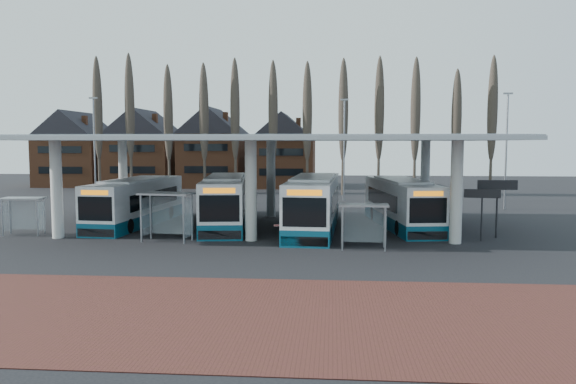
# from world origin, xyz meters

# --- Properties ---
(ground) EXTENTS (140.00, 140.00, 0.00)m
(ground) POSITION_xyz_m (0.00, 0.00, 0.00)
(ground) COLOR black
(ground) RESTS_ON ground
(brick_strip) EXTENTS (70.00, 10.00, 0.03)m
(brick_strip) POSITION_xyz_m (0.00, -12.00, 0.01)
(brick_strip) COLOR #512520
(brick_strip) RESTS_ON ground
(station_canopy) EXTENTS (32.00, 16.00, 6.34)m
(station_canopy) POSITION_xyz_m (0.00, 8.00, 5.68)
(station_canopy) COLOR silver
(station_canopy) RESTS_ON ground
(poplar_row) EXTENTS (45.10, 1.10, 14.50)m
(poplar_row) POSITION_xyz_m (0.00, 33.00, 8.78)
(poplar_row) COLOR #473D33
(poplar_row) RESTS_ON ground
(townhouse_row) EXTENTS (36.80, 10.30, 12.25)m
(townhouse_row) POSITION_xyz_m (-15.75, 44.00, 5.94)
(townhouse_row) COLOR brown
(townhouse_row) RESTS_ON ground
(lamp_post_a) EXTENTS (0.80, 0.16, 10.17)m
(lamp_post_a) POSITION_xyz_m (-18.00, 22.00, 5.34)
(lamp_post_a) COLOR slate
(lamp_post_a) RESTS_ON ground
(lamp_post_b) EXTENTS (0.80, 0.16, 10.17)m
(lamp_post_b) POSITION_xyz_m (6.00, 26.00, 5.34)
(lamp_post_b) COLOR slate
(lamp_post_b) RESTS_ON ground
(lamp_post_c) EXTENTS (0.80, 0.16, 10.17)m
(lamp_post_c) POSITION_xyz_m (20.00, 20.00, 5.34)
(lamp_post_c) COLOR slate
(lamp_post_c) RESTS_ON ground
(bus_0) EXTENTS (3.48, 12.09, 3.31)m
(bus_0) POSITION_xyz_m (-9.12, 8.45, 1.56)
(bus_0) COLOR white
(bus_0) RESTS_ON ground
(bus_1) EXTENTS (4.33, 13.02, 3.55)m
(bus_1) POSITION_xyz_m (-2.66, 8.50, 1.67)
(bus_1) COLOR white
(bus_1) RESTS_ON ground
(bus_2) EXTENTS (3.44, 13.23, 3.64)m
(bus_2) POSITION_xyz_m (3.62, 6.88, 1.72)
(bus_2) COLOR white
(bus_2) RESTS_ON ground
(bus_3) EXTENTS (4.27, 12.30, 3.35)m
(bus_3) POSITION_xyz_m (9.62, 9.02, 1.58)
(bus_3) COLOR white
(bus_3) RESTS_ON ground
(shelter_0) EXTENTS (2.66, 1.48, 2.39)m
(shelter_0) POSITION_xyz_m (-14.72, 3.54, 1.73)
(shelter_0) COLOR gray
(shelter_0) RESTS_ON ground
(shelter_1) EXTENTS (3.32, 2.00, 2.90)m
(shelter_1) POSITION_xyz_m (-4.94, 2.03, 2.11)
(shelter_1) COLOR gray
(shelter_1) RESTS_ON ground
(shelter_2) EXTENTS (2.73, 1.44, 2.49)m
(shelter_2) POSITION_xyz_m (6.57, 0.42, 1.81)
(shelter_2) COLOR gray
(shelter_2) RESTS_ON ground
(info_sign_0) EXTENTS (2.08, 0.37, 3.10)m
(info_sign_0) POSITION_xyz_m (13.73, 3.49, 2.60)
(info_sign_0) COLOR black
(info_sign_0) RESTS_ON ground
(info_sign_1) EXTENTS (2.41, 0.26, 3.58)m
(info_sign_1) POSITION_xyz_m (14.90, 4.53, 3.00)
(info_sign_1) COLOR black
(info_sign_1) RESTS_ON ground
(barrier) EXTENTS (2.19, 0.97, 1.14)m
(barrier) POSITION_xyz_m (2.49, 2.63, 0.88)
(barrier) COLOR black
(barrier) RESTS_ON ground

